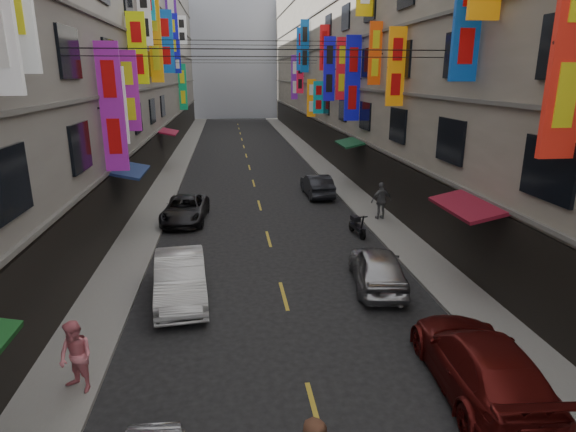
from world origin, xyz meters
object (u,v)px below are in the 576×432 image
object	(u,v)px
car_right_near	(480,363)
car_right_mid	(378,267)
pedestrian_lfar	(76,357)
pedestrian_rfar	(381,201)
car_left_mid	(180,278)
car_left_far	(185,209)
car_right_far	(317,185)
scooter_far_right	(357,226)

from	to	relation	value
car_right_near	car_right_mid	size ratio (longest dim) A/B	1.22
pedestrian_lfar	pedestrian_rfar	distance (m)	17.13
car_left_mid	car_left_far	size ratio (longest dim) A/B	1.01
car_left_far	car_right_far	bearing A→B (deg)	34.19
scooter_far_right	car_right_far	world-z (taller)	car_right_far
car_left_mid	pedestrian_lfar	size ratio (longest dim) A/B	2.61
pedestrian_rfar	scooter_far_right	bearing A→B (deg)	38.85
scooter_far_right	car_left_far	xyz separation A→B (m)	(-8.19, 3.30, 0.19)
car_right_mid	car_right_far	world-z (taller)	car_right_mid
car_right_near	pedestrian_rfar	xyz separation A→B (m)	(2.01, 13.84, 0.33)
car_left_far	car_right_near	size ratio (longest dim) A/B	0.88
car_right_mid	car_left_mid	bearing A→B (deg)	9.28
car_right_near	pedestrian_lfar	distance (m)	9.46
scooter_far_right	car_right_far	xyz separation A→B (m)	(-0.46, 7.80, 0.24)
pedestrian_rfar	car_left_mid	bearing A→B (deg)	29.92
car_right_near	pedestrian_lfar	world-z (taller)	pedestrian_lfar
car_right_mid	pedestrian_rfar	bearing A→B (deg)	-100.51
car_right_near	car_right_mid	world-z (taller)	car_right_near
pedestrian_rfar	car_left_far	bearing A→B (deg)	-16.93
car_left_mid	car_right_far	xyz separation A→B (m)	(7.18, 13.63, -0.08)
car_left_far	car_right_far	size ratio (longest dim) A/B	1.10
car_left_far	car_right_near	xyz separation A→B (m)	(8.00, -15.06, 0.12)
car_left_far	car_right_mid	world-z (taller)	car_right_mid
scooter_far_right	car_right_near	world-z (taller)	car_right_near
car_left_mid	car_left_far	distance (m)	9.15
pedestrian_lfar	scooter_far_right	bearing A→B (deg)	82.31
car_right_near	car_right_far	world-z (taller)	car_right_near
car_right_far	scooter_far_right	bearing A→B (deg)	91.86
car_left_far	car_right_far	distance (m)	8.94
car_right_near	car_left_mid	bearing A→B (deg)	-34.35
car_left_mid	car_right_mid	world-z (taller)	car_left_mid
car_right_mid	car_right_far	size ratio (longest dim) A/B	1.03
car_left_far	pedestrian_rfar	xyz separation A→B (m)	(10.01, -1.23, 0.45)
scooter_far_right	car_left_mid	size ratio (longest dim) A/B	0.39
car_right_mid	pedestrian_lfar	world-z (taller)	pedestrian_lfar
car_left_mid	pedestrian_lfar	world-z (taller)	pedestrian_lfar
car_left_far	car_right_near	world-z (taller)	car_right_near
pedestrian_lfar	pedestrian_rfar	world-z (taller)	pedestrian_rfar
car_right_near	pedestrian_rfar	bearing A→B (deg)	-94.13
car_right_mid	car_right_far	bearing A→B (deg)	-83.32
car_right_near	car_right_mid	distance (m)	6.10
car_right_near	car_right_far	size ratio (longest dim) A/B	1.25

